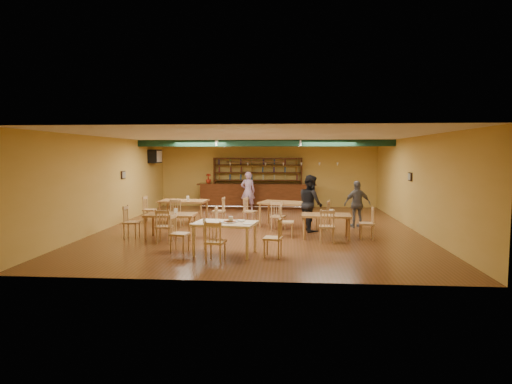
# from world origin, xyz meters

# --- Properties ---
(floor) EXTENTS (12.00, 12.00, 0.00)m
(floor) POSITION_xyz_m (0.00, 0.00, 0.00)
(floor) COLOR brown
(floor) RESTS_ON ground
(ceiling_beam) EXTENTS (10.00, 0.30, 0.25)m
(ceiling_beam) POSITION_xyz_m (0.00, 2.80, 2.87)
(ceiling_beam) COLOR #103220
(ceiling_beam) RESTS_ON ceiling
(track_rail_left) EXTENTS (0.05, 2.50, 0.05)m
(track_rail_left) POSITION_xyz_m (-1.80, 3.40, 2.94)
(track_rail_left) COLOR silver
(track_rail_left) RESTS_ON ceiling
(track_rail_right) EXTENTS (0.05, 2.50, 0.05)m
(track_rail_right) POSITION_xyz_m (1.40, 3.40, 2.94)
(track_rail_right) COLOR silver
(track_rail_right) RESTS_ON ceiling
(ac_unit) EXTENTS (0.34, 0.70, 0.48)m
(ac_unit) POSITION_xyz_m (-4.80, 4.20, 2.35)
(ac_unit) COLOR silver
(ac_unit) RESTS_ON wall_left
(picture_left) EXTENTS (0.04, 0.34, 0.28)m
(picture_left) POSITION_xyz_m (-4.97, 1.00, 1.70)
(picture_left) COLOR black
(picture_left) RESTS_ON wall_left
(picture_right) EXTENTS (0.04, 0.34, 0.28)m
(picture_right) POSITION_xyz_m (4.97, 0.50, 1.70)
(picture_right) COLOR black
(picture_right) RESTS_ON wall_right
(bar_counter) EXTENTS (5.28, 0.85, 1.13)m
(bar_counter) POSITION_xyz_m (-0.46, 5.15, 0.56)
(bar_counter) COLOR #33160A
(bar_counter) RESTS_ON ground
(back_bar_hutch) EXTENTS (4.08, 0.40, 2.28)m
(back_bar_hutch) POSITION_xyz_m (-0.46, 5.78, 1.14)
(back_bar_hutch) COLOR #33160A
(back_bar_hutch) RESTS_ON ground
(poinsettia) EXTENTS (0.32, 0.32, 0.44)m
(poinsettia) POSITION_xyz_m (-2.65, 5.15, 1.35)
(poinsettia) COLOR maroon
(poinsettia) RESTS_ON bar_counter
(dining_table_a) EXTENTS (1.70, 1.08, 0.82)m
(dining_table_a) POSITION_xyz_m (-2.74, 0.86, 0.41)
(dining_table_a) COLOR brown
(dining_table_a) RESTS_ON ground
(dining_table_b) EXTENTS (1.90, 1.46, 0.84)m
(dining_table_b) POSITION_xyz_m (0.87, 0.37, 0.42)
(dining_table_b) COLOR brown
(dining_table_b) RESTS_ON ground
(dining_table_c) EXTENTS (1.44, 0.87, 0.72)m
(dining_table_c) POSITION_xyz_m (-2.44, -1.89, 0.36)
(dining_table_c) COLOR brown
(dining_table_c) RESTS_ON ground
(dining_table_d) EXTENTS (1.44, 0.91, 0.70)m
(dining_table_d) POSITION_xyz_m (2.06, -1.55, 0.35)
(dining_table_d) COLOR brown
(dining_table_d) RESTS_ON ground
(near_table) EXTENTS (1.61, 1.17, 0.79)m
(near_table) POSITION_xyz_m (-0.57, -3.79, 0.40)
(near_table) COLOR beige
(near_table) RESTS_ON ground
(pizza_tray) EXTENTS (0.49, 0.49, 0.01)m
(pizza_tray) POSITION_xyz_m (-0.46, -3.79, 0.80)
(pizza_tray) COLOR silver
(pizza_tray) RESTS_ON near_table
(parmesan_shaker) EXTENTS (0.08, 0.08, 0.11)m
(parmesan_shaker) POSITION_xyz_m (-1.04, -3.95, 0.85)
(parmesan_shaker) COLOR #EAE5C6
(parmesan_shaker) RESTS_ON near_table
(napkin_stack) EXTENTS (0.22, 0.18, 0.03)m
(napkin_stack) POSITION_xyz_m (-0.20, -3.58, 0.81)
(napkin_stack) COLOR white
(napkin_stack) RESTS_ON near_table
(pizza_server) EXTENTS (0.33, 0.21, 0.00)m
(pizza_server) POSITION_xyz_m (-0.31, -3.74, 0.81)
(pizza_server) COLOR silver
(pizza_server) RESTS_ON pizza_tray
(side_plate) EXTENTS (0.25, 0.25, 0.01)m
(side_plate) POSITION_xyz_m (0.01, -4.00, 0.80)
(side_plate) COLOR white
(side_plate) RESTS_ON near_table
(patron_bar) EXTENTS (0.68, 0.50, 1.70)m
(patron_bar) POSITION_xyz_m (-0.78, 4.33, 0.85)
(patron_bar) COLOR purple
(patron_bar) RESTS_ON ground
(patron_right_a) EXTENTS (0.94, 1.05, 1.80)m
(patron_right_a) POSITION_xyz_m (1.67, -0.43, 0.90)
(patron_right_a) COLOR black
(patron_right_a) RESTS_ON ground
(patron_right_b) EXTENTS (0.98, 0.58, 1.56)m
(patron_right_b) POSITION_xyz_m (3.26, 0.45, 0.78)
(patron_right_b) COLOR slate
(patron_right_b) RESTS_ON ground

